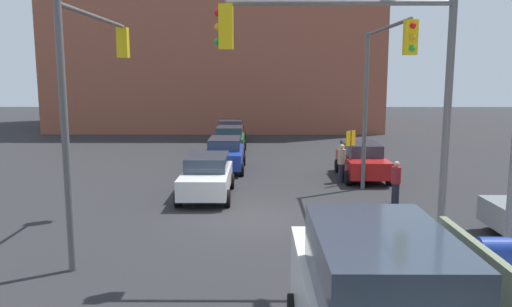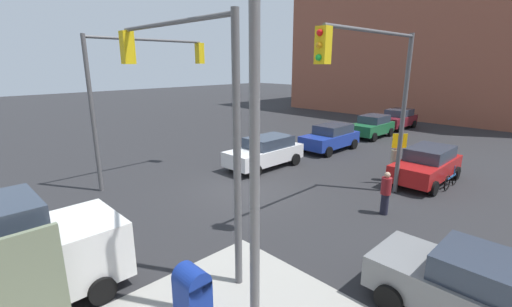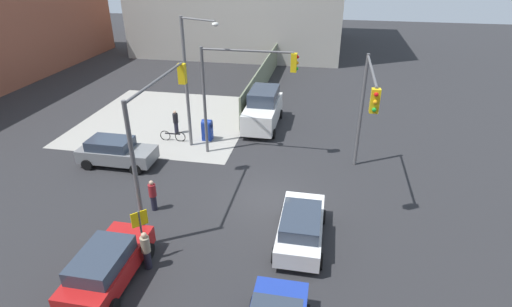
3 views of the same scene
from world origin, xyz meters
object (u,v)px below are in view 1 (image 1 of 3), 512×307
traffic_signal_se_corner (93,79)px  pedestrian_waiting (342,163)px  pedestrian_walking_north (396,182)px  coupe_green (229,140)px  hatchback_blue (225,154)px  mailbox_blue (493,268)px  traffic_signal_nw_corner (380,78)px  bicycle_at_crosswalk (385,171)px  coupe_maroon (231,131)px  hatchback_white (207,176)px  hatchback_red (362,160)px  street_lamp_corner (503,78)px  traffic_signal_ne_corner (358,81)px

traffic_signal_se_corner → pedestrian_waiting: size_ratio=3.76×
traffic_signal_se_corner → pedestrian_walking_north: size_ratio=4.01×
coupe_green → hatchback_blue: bearing=1.0°
hatchback_blue → coupe_green: bearing=-179.0°
traffic_signal_se_corner → mailbox_blue: 10.99m
traffic_signal_nw_corner → coupe_green: size_ratio=1.69×
hatchback_blue → bicycle_at_crosswalk: (1.91, 7.63, -0.50)m
traffic_signal_nw_corner → coupe_maroon: size_ratio=1.57×
mailbox_blue → hatchback_white: (-9.33, -6.96, 0.08)m
hatchback_red → coupe_maroon: bearing=-151.0°
hatchback_red → pedestrian_walking_north: 4.79m
traffic_signal_nw_corner → mailbox_blue: (8.31, 0.50, -3.91)m
hatchback_blue → hatchback_white: 5.60m
traffic_signal_se_corner → traffic_signal_nw_corner: bearing=115.9°
coupe_green → traffic_signal_nw_corner: bearing=27.0°
mailbox_blue → hatchback_blue: size_ratio=0.34×
hatchback_red → pedestrian_walking_north: bearing=3.5°
traffic_signal_se_corner → pedestrian_waiting: traffic_signal_se_corner is taller
street_lamp_corner → pedestrian_walking_north: street_lamp_corner is taller
hatchback_blue → pedestrian_walking_north: size_ratio=2.60×
pedestrian_waiting → hatchback_red: bearing=25.8°
coupe_maroon → bicycle_at_crosswalk: size_ratio=2.37×
pedestrian_waiting → pedestrian_walking_north: 4.05m
coupe_maroon → bicycle_at_crosswalk: bearing=32.7°
hatchback_white → bicycle_at_crosswalk: 8.78m
traffic_signal_se_corner → bicycle_at_crosswalk: (-9.07, 10.50, -4.31)m
traffic_signal_nw_corner → street_lamp_corner: (7.17, 0.96, 0.03)m
street_lamp_corner → pedestrian_waiting: 11.62m
coupe_green → street_lamp_corner: bearing=20.3°
traffic_signal_ne_corner → pedestrian_waiting: traffic_signal_ne_corner is taller
traffic_signal_se_corner → street_lamp_corner: 10.34m
coupe_maroon → hatchback_blue: bearing=1.5°
pedestrian_waiting → bicycle_at_crosswalk: size_ratio=0.99×
street_lamp_corner → hatchback_white: street_lamp_corner is taller
hatchback_blue → hatchback_red: bearing=73.5°
traffic_signal_se_corner → hatchback_red: 13.60m
traffic_signal_ne_corner → traffic_signal_nw_corner: bearing=162.3°
mailbox_blue → traffic_signal_nw_corner: bearing=-176.6°
traffic_signal_se_corner → coupe_maroon: (-21.33, 2.61, -3.81)m
traffic_signal_se_corner → street_lamp_corner: bearing=74.3°
traffic_signal_ne_corner → bicycle_at_crosswalk: bearing=162.3°
mailbox_blue → coupe_green: (-20.54, -6.72, 0.08)m
mailbox_blue → hatchback_white: 11.64m
hatchback_blue → pedestrian_walking_north: pedestrian_walking_north is taller
traffic_signal_ne_corner → mailbox_blue: 4.97m
hatchback_red → coupe_green: bearing=-138.7°
coupe_green → bicycle_at_crosswalk: (7.54, 7.72, -0.49)m
traffic_signal_nw_corner → traffic_signal_se_corner: size_ratio=1.00×
street_lamp_corner → coupe_maroon: bearing=-163.1°
coupe_maroon → traffic_signal_ne_corner: bearing=10.3°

